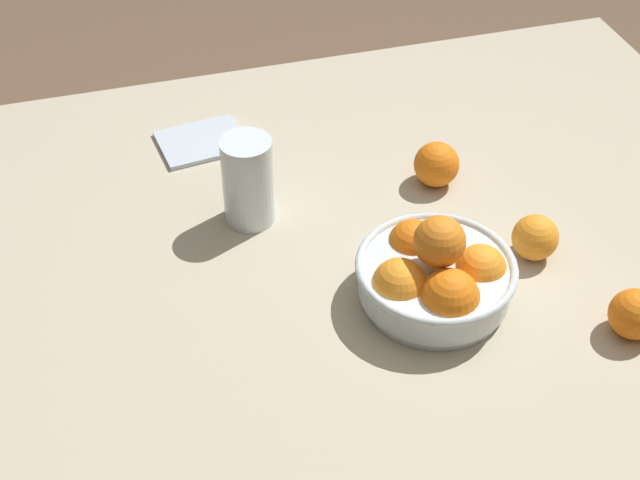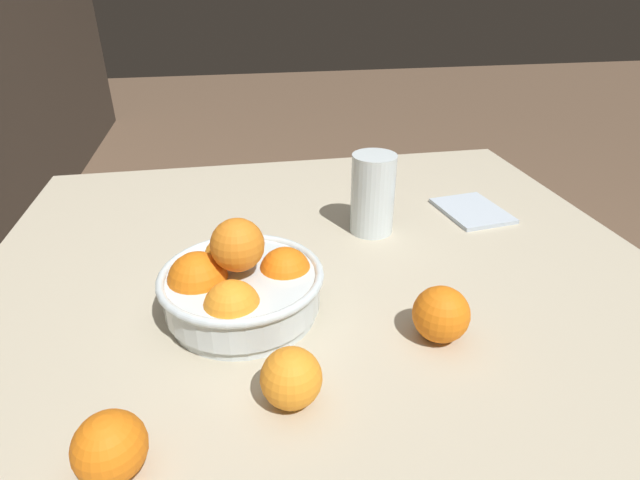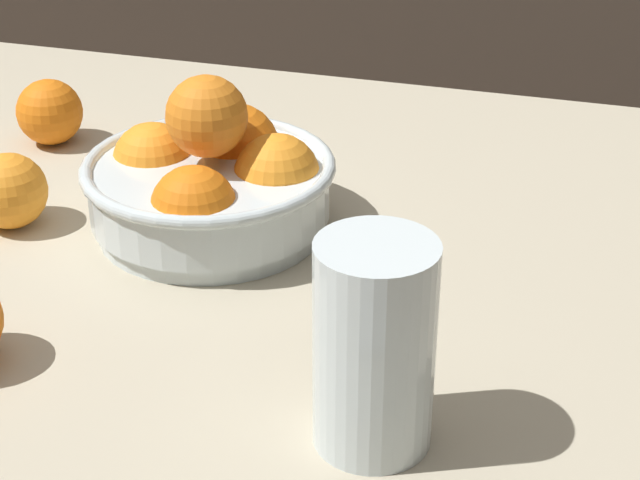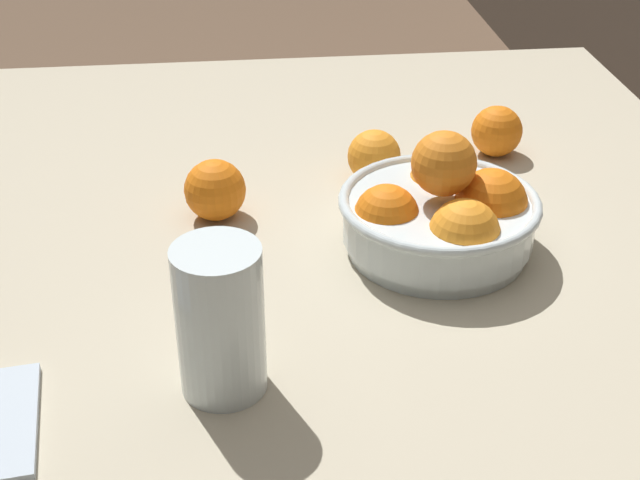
# 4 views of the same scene
# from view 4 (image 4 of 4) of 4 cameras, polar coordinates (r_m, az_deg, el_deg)

# --- Properties ---
(dining_table) EXTENTS (1.26, 1.10, 0.74)m
(dining_table) POSITION_cam_4_polar(r_m,az_deg,el_deg) (1.06, -0.15, -3.64)
(dining_table) COLOR #B7AD93
(dining_table) RESTS_ON ground_plane
(fruit_bowl) EXTENTS (0.23, 0.23, 0.15)m
(fruit_bowl) POSITION_cam_4_polar(r_m,az_deg,el_deg) (1.00, 7.82, 1.70)
(fruit_bowl) COLOR silver
(fruit_bowl) RESTS_ON dining_table
(juice_glass) EXTENTS (0.08, 0.08, 0.15)m
(juice_glass) POSITION_cam_4_polar(r_m,az_deg,el_deg) (0.79, -6.37, -5.59)
(juice_glass) COLOR #F4A314
(juice_glass) RESTS_ON dining_table
(orange_loose_near_bowl) EXTENTS (0.07, 0.07, 0.07)m
(orange_loose_near_bowl) POSITION_cam_4_polar(r_m,az_deg,el_deg) (1.07, -6.74, 3.20)
(orange_loose_near_bowl) COLOR orange
(orange_loose_near_bowl) RESTS_ON dining_table
(orange_loose_front) EXTENTS (0.07, 0.07, 0.07)m
(orange_loose_front) POSITION_cam_4_polar(r_m,az_deg,el_deg) (1.25, 11.24, 6.85)
(orange_loose_front) COLOR orange
(orange_loose_front) RESTS_ON dining_table
(orange_loose_aside) EXTENTS (0.07, 0.07, 0.07)m
(orange_loose_aside) POSITION_cam_4_polar(r_m,az_deg,el_deg) (1.16, 3.48, 5.38)
(orange_loose_aside) COLOR orange
(orange_loose_aside) RESTS_ON dining_table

